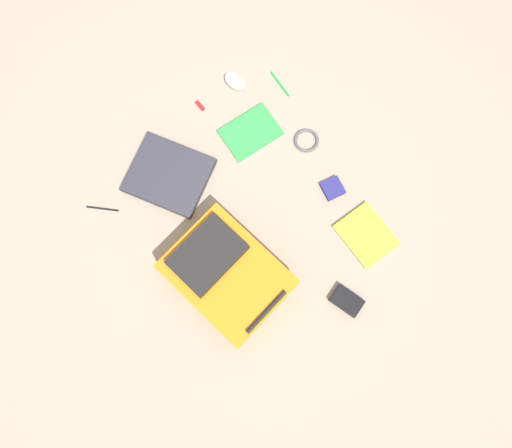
% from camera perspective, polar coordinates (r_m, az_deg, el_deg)
% --- Properties ---
extents(ground_plane, '(3.68, 3.68, 0.00)m').
position_cam_1_polar(ground_plane, '(1.88, -0.74, 0.62)').
color(ground_plane, gray).
extents(backpack, '(0.35, 0.45, 0.17)m').
position_cam_1_polar(backpack, '(1.77, -3.74, -6.33)').
color(backpack, orange).
rests_on(backpack, ground_plane).
extents(laptop, '(0.38, 0.41, 0.03)m').
position_cam_1_polar(laptop, '(1.95, -10.96, 6.12)').
color(laptop, '#24242C').
rests_on(laptop, ground_plane).
extents(book_red, '(0.27, 0.22, 0.02)m').
position_cam_1_polar(book_red, '(1.99, -0.66, 11.43)').
color(book_red, silver).
rests_on(book_red, ground_plane).
extents(book_manual, '(0.21, 0.25, 0.02)m').
position_cam_1_polar(book_manual, '(1.91, 13.75, -1.42)').
color(book_manual, silver).
rests_on(book_manual, ground_plane).
extents(computer_mouse, '(0.07, 0.11, 0.04)m').
position_cam_1_polar(computer_mouse, '(2.08, -2.70, 17.57)').
color(computer_mouse, silver).
rests_on(computer_mouse, ground_plane).
extents(cable_coil, '(0.11, 0.11, 0.01)m').
position_cam_1_polar(cable_coil, '(1.99, 6.38, 10.44)').
color(cable_coil, '#4C4C51').
rests_on(cable_coil, ground_plane).
extents(power_brick, '(0.10, 0.13, 0.03)m').
position_cam_1_polar(power_brick, '(1.86, 11.38, -9.49)').
color(power_brick, black).
rests_on(power_brick, ground_plane).
extents(pen_black, '(0.09, 0.11, 0.01)m').
position_cam_1_polar(pen_black, '(1.99, -18.83, 1.87)').
color(pen_black, black).
rests_on(pen_black, ground_plane).
extents(pen_blue, '(0.04, 0.14, 0.01)m').
position_cam_1_polar(pen_blue, '(2.10, 3.03, 17.27)').
color(pen_blue, '#198C33').
rests_on(pen_blue, ground_plane).
extents(earbud_pouch, '(0.11, 0.11, 0.02)m').
position_cam_1_polar(earbud_pouch, '(1.93, 9.65, 4.45)').
color(earbud_pouch, navy).
rests_on(earbud_pouch, ground_plane).
extents(usb_stick, '(0.02, 0.06, 0.01)m').
position_cam_1_polar(usb_stick, '(2.06, -7.09, 14.62)').
color(usb_stick, '#B21919').
rests_on(usb_stick, ground_plane).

